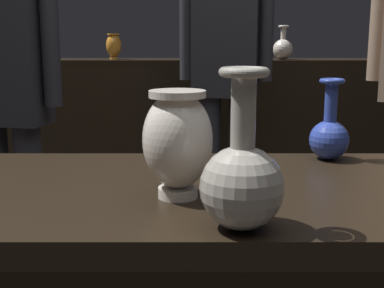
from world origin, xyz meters
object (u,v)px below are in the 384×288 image
object	(u,v)px
vase_centerpiece	(176,140)
vase_tall_behind	(327,134)
visitor_center_back	(224,64)
shelf_vase_center	(196,46)
visitor_near_left	(4,88)
vase_left_accent	(240,179)
shelf_vase_far_left	(32,48)
shelf_vase_right	(281,48)
shelf_vase_left	(112,45)

from	to	relation	value
vase_centerpiece	vase_tall_behind	bearing A→B (deg)	40.77
vase_centerpiece	visitor_center_back	bearing A→B (deg)	83.12
shelf_vase_center	visitor_near_left	xyz separation A→B (m)	(-0.78, -1.27, -0.15)
vase_centerpiece	visitor_center_back	distance (m)	1.64
vase_left_accent	visitor_center_back	size ratio (longest dim) A/B	0.16
vase_tall_behind	visitor_near_left	world-z (taller)	visitor_near_left
shelf_vase_far_left	shelf_vase_center	distance (m)	1.04
vase_centerpiece	vase_tall_behind	xyz separation A→B (m)	(0.39, 0.33, -0.05)
visitor_near_left	visitor_center_back	world-z (taller)	visitor_center_back
vase_centerpiece	shelf_vase_right	xyz separation A→B (m)	(0.58, 2.21, 0.14)
vase_tall_behind	shelf_vase_far_left	xyz separation A→B (m)	(-1.36, 2.00, 0.19)
vase_centerpiece	shelf_vase_right	bearing A→B (deg)	75.20
shelf_vase_right	shelf_vase_far_left	bearing A→B (deg)	175.25
visitor_near_left	shelf_vase_center	bearing A→B (deg)	-109.91
visitor_near_left	visitor_center_back	size ratio (longest dim) A/B	0.94
shelf_vase_left	shelf_vase_far_left	bearing A→B (deg)	171.08
shelf_vase_left	visitor_near_left	size ratio (longest dim) A/B	0.10
vase_left_accent	visitor_near_left	distance (m)	1.49
shelf_vase_right	shelf_vase_left	world-z (taller)	shelf_vase_right
vase_left_accent	shelf_vase_left	xyz separation A→B (m)	(-0.57, 2.43, 0.19)
shelf_vase_far_left	shelf_vase_left	world-z (taller)	shelf_vase_left
shelf_vase_far_left	visitor_center_back	world-z (taller)	visitor_center_back
shelf_vase_right	visitor_center_back	size ratio (longest dim) A/B	0.12
vase_tall_behind	vase_centerpiece	bearing A→B (deg)	-139.23
shelf_vase_left	visitor_near_left	bearing A→B (deg)	-102.12
vase_centerpiece	shelf_vase_center	xyz separation A→B (m)	(0.06, 2.34, 0.15)
shelf_vase_right	shelf_vase_center	bearing A→B (deg)	166.09
vase_left_accent	shelf_vase_center	distance (m)	2.52
vase_left_accent	shelf_vase_right	distance (m)	2.44
visitor_near_left	shelf_vase_left	bearing A→B (deg)	-90.64
visitor_near_left	shelf_vase_far_left	bearing A→B (deg)	-66.77
shelf_vase_center	shelf_vase_far_left	bearing A→B (deg)	179.95
vase_left_accent	shelf_vase_far_left	distance (m)	2.74
vase_left_accent	shelf_vase_left	world-z (taller)	shelf_vase_left
vase_centerpiece	shelf_vase_right	distance (m)	2.29
vase_centerpiece	shelf_vase_far_left	distance (m)	2.54
shelf_vase_far_left	vase_centerpiece	bearing A→B (deg)	-67.34
shelf_vase_center	visitor_center_back	distance (m)	0.72
shelf_vase_right	visitor_near_left	bearing A→B (deg)	-138.60
shelf_vase_right	shelf_vase_far_left	size ratio (longest dim) A/B	1.96
shelf_vase_far_left	visitor_near_left	xyz separation A→B (m)	(0.26, -1.27, -0.13)
vase_centerpiece	shelf_vase_center	size ratio (longest dim) A/B	1.58
shelf_vase_far_left	shelf_vase_center	bearing A→B (deg)	-0.05
vase_tall_behind	visitor_near_left	distance (m)	1.32
shelf_vase_center	visitor_center_back	xyz separation A→B (m)	(0.13, -0.71, -0.08)
vase_centerpiece	shelf_vase_left	world-z (taller)	shelf_vase_left
shelf_vase_center	shelf_vase_left	world-z (taller)	shelf_vase_left
shelf_vase_left	visitor_near_left	xyz separation A→B (m)	(-0.26, -1.19, -0.15)
shelf_vase_right	visitor_near_left	size ratio (longest dim) A/B	0.13
shelf_vase_far_left	shelf_vase_left	size ratio (longest dim) A/B	0.67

